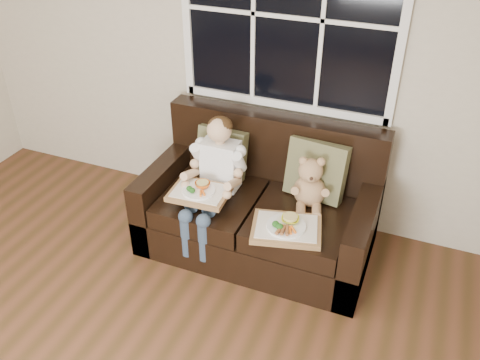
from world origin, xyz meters
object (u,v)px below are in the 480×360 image
at_px(teddy_bear, 309,186).
at_px(tray_right, 286,228).
at_px(loveseat, 261,210).
at_px(child, 215,171).
at_px(tray_left, 200,192).

xyz_separation_m(teddy_bear, tray_right, (-0.05, -0.36, -0.13)).
bearing_deg(tray_right, teddy_bear, 68.32).
bearing_deg(loveseat, teddy_bear, 2.51).
xyz_separation_m(child, tray_right, (0.63, -0.22, -0.17)).
height_order(loveseat, child, child).
bearing_deg(loveseat, tray_left, -140.27).
relative_size(loveseat, teddy_bear, 4.16).
bearing_deg(teddy_bear, tray_right, -113.19).
bearing_deg(tray_right, tray_left, 162.19).
distance_m(loveseat, tray_right, 0.49).
relative_size(teddy_bear, tray_left, 0.95).
bearing_deg(tray_right, loveseat, 117.90).
xyz_separation_m(loveseat, tray_right, (0.31, -0.34, 0.17)).
bearing_deg(loveseat, tray_right, -48.24).
distance_m(child, tray_right, 0.69).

